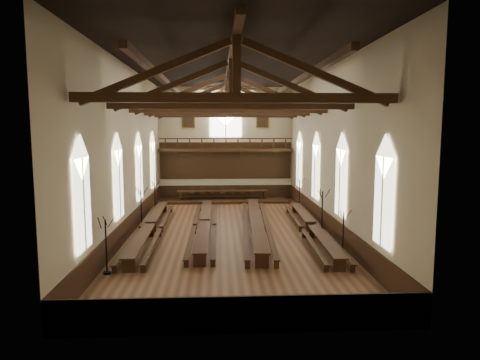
{
  "coord_description": "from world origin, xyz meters",
  "views": [
    {
      "loc": [
        -0.67,
        -25.52,
        6.3
      ],
      "look_at": [
        0.7,
        1.5,
        3.05
      ],
      "focal_mm": 32.0,
      "sensor_mm": 36.0,
      "label": 1
    }
  ],
  "objects_px": {
    "refectory_row_c": "(256,222)",
    "candelabrum_left_near": "(107,257)",
    "dais": "(222,200)",
    "candelabrum_left_mid": "(141,216)",
    "candelabrum_right_far": "(299,201)",
    "high_table": "(222,192)",
    "refectory_row_b": "(204,223)",
    "candelabrum_right_mid": "(322,220)",
    "refectory_row_d": "(312,226)",
    "candelabrum_left_far": "(155,202)",
    "candelabrum_right_near": "(343,241)",
    "refectory_row_a": "(150,226)"
  },
  "relations": [
    {
      "from": "refectory_row_b",
      "to": "refectory_row_d",
      "type": "distance_m",
      "value": 6.55
    },
    {
      "from": "refectory_row_c",
      "to": "candelabrum_right_mid",
      "type": "bearing_deg",
      "value": -11.87
    },
    {
      "from": "refectory_row_a",
      "to": "refectory_row_b",
      "type": "distance_m",
      "value": 3.29
    },
    {
      "from": "refectory_row_a",
      "to": "high_table",
      "type": "relative_size",
      "value": 1.81
    },
    {
      "from": "candelabrum_left_far",
      "to": "candelabrum_right_near",
      "type": "relative_size",
      "value": 1.03
    },
    {
      "from": "candelabrum_left_near",
      "to": "candelabrum_right_near",
      "type": "distance_m",
      "value": 11.34
    },
    {
      "from": "refectory_row_c",
      "to": "candelabrum_left_near",
      "type": "xyz_separation_m",
      "value": [
        -7.21,
        -7.49,
        0.2
      ]
    },
    {
      "from": "candelabrum_left_near",
      "to": "refectory_row_b",
      "type": "bearing_deg",
      "value": 62.07
    },
    {
      "from": "candelabrum_left_far",
      "to": "refectory_row_a",
      "type": "bearing_deg",
      "value": -84.02
    },
    {
      "from": "high_table",
      "to": "candelabrum_left_far",
      "type": "distance_m",
      "value": 6.77
    },
    {
      "from": "refectory_row_b",
      "to": "candelabrum_right_mid",
      "type": "distance_m",
      "value": 7.16
    },
    {
      "from": "dais",
      "to": "candelabrum_left_mid",
      "type": "distance_m",
      "value": 11.41
    },
    {
      "from": "refectory_row_a",
      "to": "candelabrum_right_mid",
      "type": "xyz_separation_m",
      "value": [
        10.33,
        -0.26,
        0.29
      ]
    },
    {
      "from": "dais",
      "to": "candelabrum_right_far",
      "type": "xyz_separation_m",
      "value": [
        5.88,
        -4.72,
        0.68
      ]
    },
    {
      "from": "candelabrum_right_far",
      "to": "refectory_row_d",
      "type": "bearing_deg",
      "value": -94.9
    },
    {
      "from": "dais",
      "to": "candelabrum_left_mid",
      "type": "xyz_separation_m",
      "value": [
        -5.22,
        -10.12,
        0.71
      ]
    },
    {
      "from": "dais",
      "to": "candelabrum_left_near",
      "type": "height_order",
      "value": "candelabrum_left_near"
    },
    {
      "from": "candelabrum_right_far",
      "to": "candelabrum_left_mid",
      "type": "bearing_deg",
      "value": -154.05
    },
    {
      "from": "refectory_row_b",
      "to": "candelabrum_left_far",
      "type": "distance_m",
      "value": 7.85
    },
    {
      "from": "candelabrum_right_mid",
      "to": "candelabrum_right_near",
      "type": "bearing_deg",
      "value": -90.0
    },
    {
      "from": "candelabrum_left_mid",
      "to": "refectory_row_c",
      "type": "bearing_deg",
      "value": -7.94
    },
    {
      "from": "refectory_row_c",
      "to": "high_table",
      "type": "bearing_deg",
      "value": 100.13
    },
    {
      "from": "candelabrum_left_mid",
      "to": "candelabrum_right_near",
      "type": "xyz_separation_m",
      "value": [
        11.1,
        -6.19,
        -0.11
      ]
    },
    {
      "from": "candelabrum_right_near",
      "to": "candelabrum_right_far",
      "type": "xyz_separation_m",
      "value": [
        0.0,
        11.59,
        0.08
      ]
    },
    {
      "from": "candelabrum_right_near",
      "to": "candelabrum_left_mid",
      "type": "bearing_deg",
      "value": 150.85
    },
    {
      "from": "refectory_row_a",
      "to": "candelabrum_right_near",
      "type": "xyz_separation_m",
      "value": [
        10.33,
        -4.63,
        0.16
      ]
    },
    {
      "from": "refectory_row_b",
      "to": "candelabrum_right_far",
      "type": "height_order",
      "value": "candelabrum_right_far"
    },
    {
      "from": "high_table",
      "to": "candelabrum_left_near",
      "type": "relative_size",
      "value": 3.1
    },
    {
      "from": "refectory_row_c",
      "to": "dais",
      "type": "height_order",
      "value": "refectory_row_c"
    },
    {
      "from": "refectory_row_a",
      "to": "candelabrum_right_far",
      "type": "xyz_separation_m",
      "value": [
        10.33,
        6.96,
        0.24
      ]
    },
    {
      "from": "dais",
      "to": "candelabrum_left_mid",
      "type": "bearing_deg",
      "value": -117.26
    },
    {
      "from": "dais",
      "to": "candelabrum_left_near",
      "type": "bearing_deg",
      "value": -105.65
    },
    {
      "from": "candelabrum_right_far",
      "to": "refectory_row_b",
      "type": "bearing_deg",
      "value": -138.18
    },
    {
      "from": "candelabrum_left_mid",
      "to": "candelabrum_left_far",
      "type": "height_order",
      "value": "candelabrum_left_mid"
    },
    {
      "from": "candelabrum_left_near",
      "to": "candelabrum_right_mid",
      "type": "bearing_deg",
      "value": 31.02
    },
    {
      "from": "refectory_row_a",
      "to": "high_table",
      "type": "bearing_deg",
      "value": 69.18
    },
    {
      "from": "high_table",
      "to": "candelabrum_right_mid",
      "type": "distance_m",
      "value": 13.32
    },
    {
      "from": "high_table",
      "to": "candelabrum_right_near",
      "type": "bearing_deg",
      "value": -70.18
    },
    {
      "from": "dais",
      "to": "refectory_row_b",
      "type": "bearing_deg",
      "value": -96.26
    },
    {
      "from": "refectory_row_a",
      "to": "high_table",
      "type": "height_order",
      "value": "high_table"
    },
    {
      "from": "candelabrum_right_mid",
      "to": "candelabrum_left_mid",
      "type": "bearing_deg",
      "value": 170.67
    },
    {
      "from": "refectory_row_c",
      "to": "candelabrum_left_near",
      "type": "height_order",
      "value": "candelabrum_left_near"
    },
    {
      "from": "dais",
      "to": "candelabrum_left_far",
      "type": "height_order",
      "value": "candelabrum_left_far"
    },
    {
      "from": "candelabrum_right_far",
      "to": "candelabrum_left_near",
      "type": "bearing_deg",
      "value": -128.61
    },
    {
      "from": "dais",
      "to": "candelabrum_left_near",
      "type": "distance_m",
      "value": 19.35
    },
    {
      "from": "candelabrum_left_near",
      "to": "refectory_row_d",
      "type": "bearing_deg",
      "value": 31.58
    },
    {
      "from": "candelabrum_left_mid",
      "to": "candelabrum_right_far",
      "type": "bearing_deg",
      "value": 25.95
    },
    {
      "from": "high_table",
      "to": "candelabrum_right_near",
      "type": "height_order",
      "value": "candelabrum_right_near"
    },
    {
      "from": "refectory_row_b",
      "to": "high_table",
      "type": "distance_m",
      "value": 11.14
    },
    {
      "from": "candelabrum_right_far",
      "to": "dais",
      "type": "bearing_deg",
      "value": 141.24
    }
  ]
}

